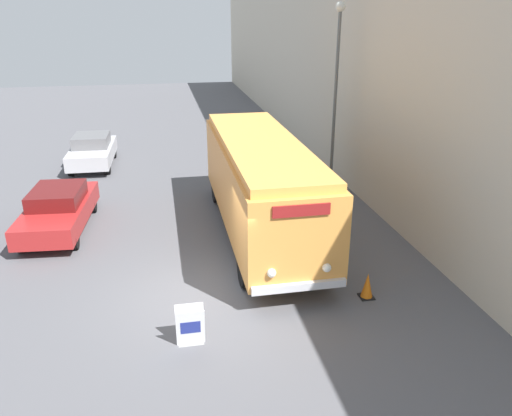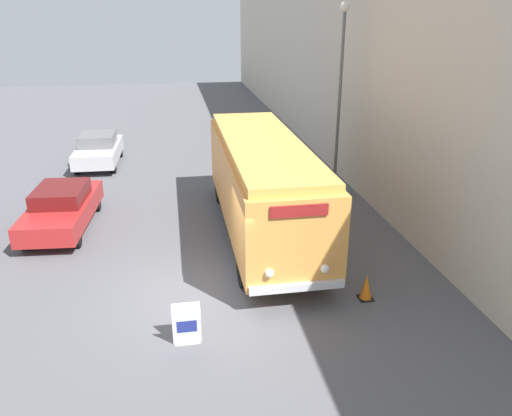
{
  "view_description": "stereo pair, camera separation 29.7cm",
  "coord_description": "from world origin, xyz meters",
  "px_view_note": "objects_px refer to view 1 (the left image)",
  "views": [
    {
      "loc": [
        -0.69,
        -11.13,
        6.85
      ],
      "look_at": [
        1.7,
        1.2,
        1.83
      ],
      "focal_mm": 35.0,
      "sensor_mm": 36.0,
      "label": 1
    },
    {
      "loc": [
        -0.4,
        -11.18,
        6.85
      ],
      "look_at": [
        1.7,
        1.2,
        1.83
      ],
      "focal_mm": 35.0,
      "sensor_mm": 36.0,
      "label": 2
    }
  ],
  "objects_px": {
    "vintage_bus": "(261,182)",
    "traffic_cone": "(367,286)",
    "sign_board": "(190,326)",
    "streetlamp": "(336,76)",
    "parked_car_mid": "(92,151)",
    "parked_car_near": "(58,209)"
  },
  "relations": [
    {
      "from": "parked_car_mid",
      "to": "traffic_cone",
      "type": "height_order",
      "value": "parked_car_mid"
    },
    {
      "from": "vintage_bus",
      "to": "streetlamp",
      "type": "bearing_deg",
      "value": 44.55
    },
    {
      "from": "streetlamp",
      "to": "parked_car_mid",
      "type": "relative_size",
      "value": 1.73
    },
    {
      "from": "traffic_cone",
      "to": "sign_board",
      "type": "bearing_deg",
      "value": -166.84
    },
    {
      "from": "streetlamp",
      "to": "parked_car_near",
      "type": "xyz_separation_m",
      "value": [
        -10.06,
        -1.96,
        -3.81
      ]
    },
    {
      "from": "sign_board",
      "to": "parked_car_mid",
      "type": "xyz_separation_m",
      "value": [
        -3.51,
        14.3,
        0.3
      ]
    },
    {
      "from": "traffic_cone",
      "to": "vintage_bus",
      "type": "bearing_deg",
      "value": 113.27
    },
    {
      "from": "vintage_bus",
      "to": "traffic_cone",
      "type": "height_order",
      "value": "vintage_bus"
    },
    {
      "from": "parked_car_near",
      "to": "parked_car_mid",
      "type": "height_order",
      "value": "parked_car_mid"
    },
    {
      "from": "streetlamp",
      "to": "sign_board",
      "type": "bearing_deg",
      "value": -124.94
    },
    {
      "from": "sign_board",
      "to": "parked_car_near",
      "type": "distance_m",
      "value": 7.95
    },
    {
      "from": "streetlamp",
      "to": "traffic_cone",
      "type": "relative_size",
      "value": 10.46
    },
    {
      "from": "sign_board",
      "to": "parked_car_mid",
      "type": "distance_m",
      "value": 14.73
    },
    {
      "from": "sign_board",
      "to": "vintage_bus",
      "type": "bearing_deg",
      "value": 63.79
    },
    {
      "from": "vintage_bus",
      "to": "traffic_cone",
      "type": "bearing_deg",
      "value": -66.73
    },
    {
      "from": "sign_board",
      "to": "streetlamp",
      "type": "distance_m",
      "value": 11.64
    },
    {
      "from": "vintage_bus",
      "to": "parked_car_near",
      "type": "bearing_deg",
      "value": 166.48
    },
    {
      "from": "sign_board",
      "to": "traffic_cone",
      "type": "bearing_deg",
      "value": 13.16
    },
    {
      "from": "parked_car_mid",
      "to": "vintage_bus",
      "type": "bearing_deg",
      "value": -53.59
    },
    {
      "from": "streetlamp",
      "to": "parked_car_near",
      "type": "relative_size",
      "value": 1.56
    },
    {
      "from": "parked_car_mid",
      "to": "parked_car_near",
      "type": "bearing_deg",
      "value": -90.78
    },
    {
      "from": "sign_board",
      "to": "traffic_cone",
      "type": "xyz_separation_m",
      "value": [
        4.53,
        1.06,
        -0.11
      ]
    }
  ]
}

